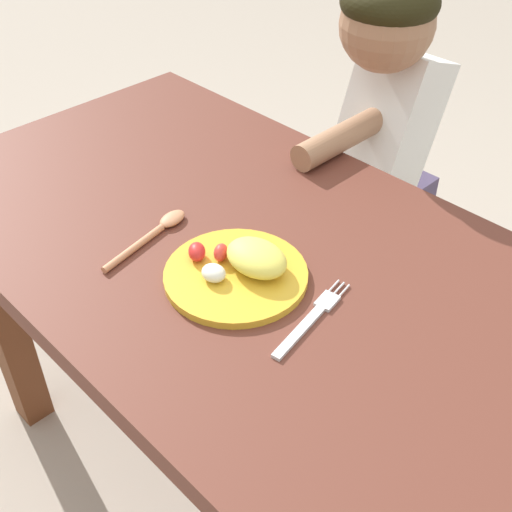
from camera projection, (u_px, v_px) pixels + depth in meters
The scene contains 6 objects.
ground_plane at pixel (276, 509), 1.50m from camera, with size 8.00×8.00×0.00m, color #AD9F8F.
dining_table at pixel (283, 318), 1.11m from camera, with size 1.48×0.71×0.73m.
plate at pixel (241, 268), 1.02m from camera, with size 0.23×0.23×0.05m.
fork at pixel (311, 319), 0.95m from camera, with size 0.05×0.19×0.01m.
spoon at pixel (156, 231), 1.11m from camera, with size 0.06×0.20×0.02m.
person at pixel (382, 167), 1.50m from camera, with size 0.19×0.41×1.05m.
Camera 1 is at (0.54, -0.59, 1.40)m, focal length 45.58 mm.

